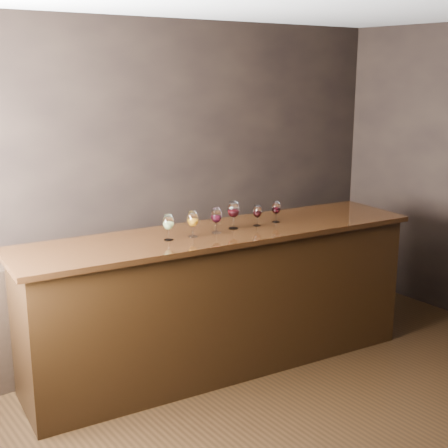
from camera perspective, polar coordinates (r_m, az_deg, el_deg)
ground at (r=4.47m, az=10.28°, el=-18.29°), size 5.00×5.00×0.00m
room_shell at (r=3.75m, az=7.75°, el=5.21°), size 5.02×4.52×2.81m
bar_counter at (r=5.04m, az=-0.27°, el=-7.16°), size 3.21×1.04×1.10m
bar_top at (r=4.87m, az=-0.28°, el=-0.86°), size 3.32×1.12×0.04m
back_bar_shelf at (r=5.51m, az=-8.07°, el=-6.25°), size 2.66×0.40×0.96m
glass_white at (r=4.59m, az=-5.12°, el=0.10°), size 0.08×0.08×0.19m
glass_amber at (r=4.67m, az=-2.87°, el=0.39°), size 0.08×0.08×0.19m
glass_red_a at (r=4.77m, az=-0.71°, el=0.73°), size 0.08×0.08×0.20m
glass_red_b at (r=4.90m, az=0.87°, el=1.26°), size 0.09×0.09×0.22m
glass_red_c at (r=5.00m, az=3.06°, el=1.11°), size 0.07×0.07×0.17m
glass_red_d at (r=5.13m, az=4.79°, el=1.43°), size 0.07×0.07×0.17m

